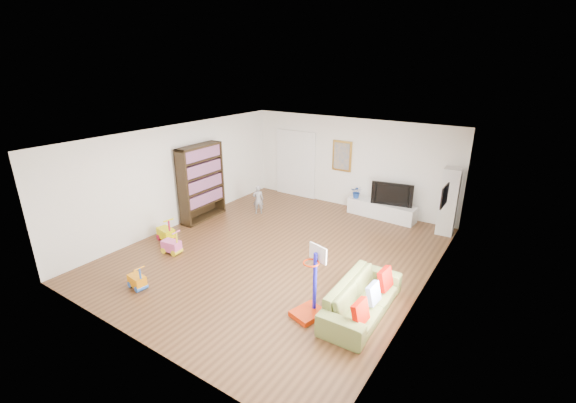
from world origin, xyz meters
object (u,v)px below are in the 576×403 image
Objects in this scene: bookshelf at (201,183)px; sofa at (362,298)px; media_console at (381,210)px; basketball_hoop at (309,283)px.

sofa is at bearing -18.39° from bookshelf.
bookshelf is at bearing -142.79° from media_console.
basketball_hoop is (0.59, -5.09, 0.43)m from media_console.
media_console is 5.14m from basketball_hoop.
basketball_hoop is at bearing -27.01° from bookshelf.
bookshelf reaches higher than sofa.
media_console is 1.47× the size of basketball_hoop.
media_console is at bearing 32.18° from bookshelf.
media_console is 4.67m from sofa.
basketball_hoop is at bearing -80.35° from media_console.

